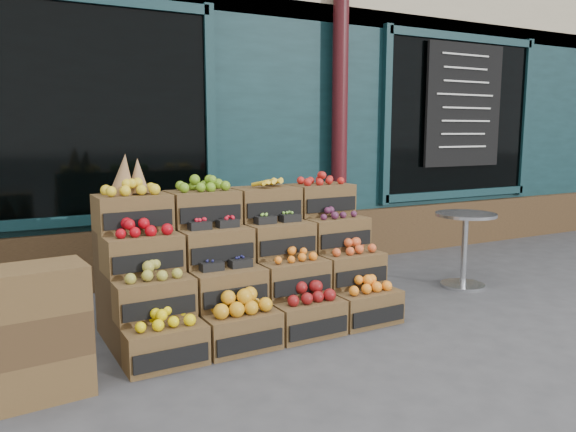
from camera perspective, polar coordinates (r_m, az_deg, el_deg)
name	(u,v)px	position (r m, az deg, el deg)	size (l,w,h in m)	color
ground	(352,333)	(4.53, 6.55, -11.71)	(60.00, 60.00, 0.00)	#3D3D40
shop_facade	(163,76)	(8.97, -12.60, 13.75)	(12.00, 6.24, 4.80)	#0D282C
crate_display	(246,272)	(4.60, -4.26, -5.68)	(2.27, 1.14, 1.41)	brown
spare_crates	(41,332)	(3.68, -23.83, -10.70)	(0.56, 0.42, 0.80)	brown
bistro_table	(465,241)	(5.92, 17.50, -2.45)	(0.60, 0.60, 0.76)	#BABCC2
shopkeeper	(39,190)	(6.17, -24.00, 2.48)	(0.72, 0.47, 1.97)	#154B17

